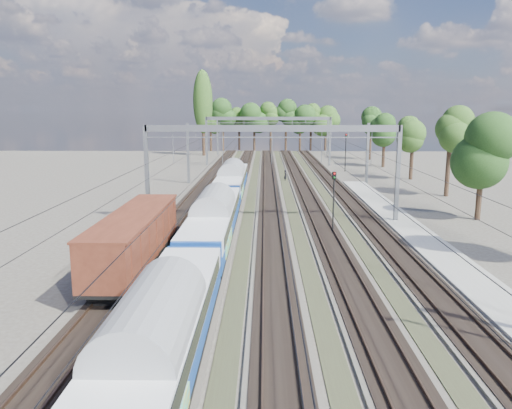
{
  "coord_description": "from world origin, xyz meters",
  "views": [
    {
      "loc": [
        -0.67,
        -15.39,
        10.42
      ],
      "look_at": [
        -1.35,
        24.3,
        2.8
      ],
      "focal_mm": 35.0,
      "sensor_mm": 36.0,
      "label": 1
    }
  ],
  "objects_px": {
    "worker": "(285,176)",
    "signal_far": "(346,148)",
    "emu_train": "(213,215)",
    "signal_near": "(334,195)",
    "freight_boxcar": "(135,238)"
  },
  "relations": [
    {
      "from": "emu_train",
      "to": "worker",
      "type": "height_order",
      "value": "emu_train"
    },
    {
      "from": "freight_boxcar",
      "to": "signal_far",
      "type": "relative_size",
      "value": 2.26
    },
    {
      "from": "worker",
      "to": "signal_near",
      "type": "bearing_deg",
      "value": 167.77
    },
    {
      "from": "signal_far",
      "to": "signal_near",
      "type": "bearing_deg",
      "value": -96.89
    },
    {
      "from": "signal_near",
      "to": "emu_train",
      "type": "bearing_deg",
      "value": -130.01
    },
    {
      "from": "worker",
      "to": "signal_far",
      "type": "relative_size",
      "value": 0.25
    },
    {
      "from": "signal_near",
      "to": "signal_far",
      "type": "height_order",
      "value": "signal_far"
    },
    {
      "from": "worker",
      "to": "signal_near",
      "type": "distance_m",
      "value": 31.62
    },
    {
      "from": "worker",
      "to": "signal_far",
      "type": "xyz_separation_m",
      "value": [
        10.6,
        11.71,
        3.22
      ]
    },
    {
      "from": "emu_train",
      "to": "freight_boxcar",
      "type": "height_order",
      "value": "emu_train"
    },
    {
      "from": "freight_boxcar",
      "to": "signal_near",
      "type": "xyz_separation_m",
      "value": [
        14.15,
        10.29,
        1.08
      ]
    },
    {
      "from": "signal_far",
      "to": "worker",
      "type": "bearing_deg",
      "value": -128.71
    },
    {
      "from": "emu_train",
      "to": "worker",
      "type": "xyz_separation_m",
      "value": [
        6.9,
        36.16,
        -1.75
      ]
    },
    {
      "from": "emu_train",
      "to": "signal_far",
      "type": "relative_size",
      "value": 9.87
    },
    {
      "from": "freight_boxcar",
      "to": "worker",
      "type": "bearing_deg",
      "value": 74.7
    }
  ]
}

